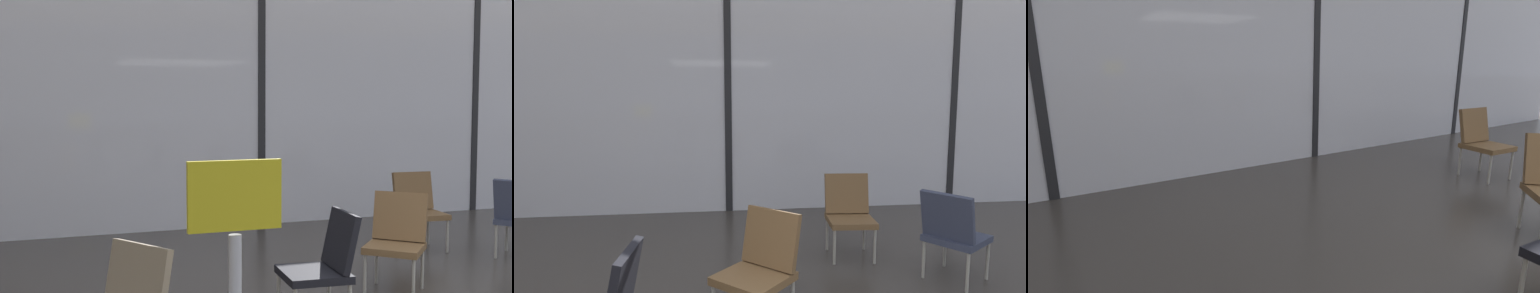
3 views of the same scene
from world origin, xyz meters
TOP-DOWN VIEW (x-y plane):
  - glass_curtain_wall at (0.00, 5.20)m, footprint 14.00×0.08m
  - window_mullion_0 at (-3.50, 5.20)m, footprint 0.10×0.12m
  - window_mullion_1 at (0.00, 5.20)m, footprint 0.10×0.12m
  - window_mullion_2 at (3.50, 5.20)m, footprint 0.10×0.12m
  - parked_airplane at (-1.38, 10.05)m, footprint 11.34×4.58m
  - lounge_chair_4 at (1.24, 3.25)m, footprint 0.52×0.56m

SIDE VIEW (x-z plane):
  - lounge_chair_4 at x=1.24m, z-range 0.06..0.93m
  - glass_curtain_wall at x=0.00m, z-range 0.00..3.41m
  - window_mullion_0 at x=-3.50m, z-range 0.00..3.41m
  - window_mullion_1 at x=0.00m, z-range 0.00..3.41m
  - window_mullion_2 at x=3.50m, z-range 0.00..3.41m
  - parked_airplane at x=-1.38m, z-range 0.00..4.58m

